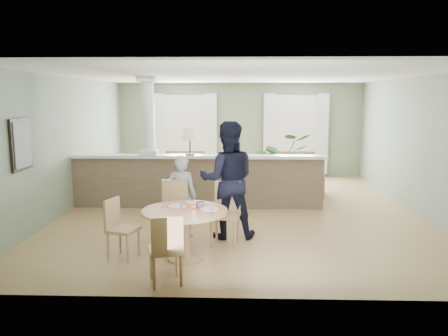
{
  "coord_description": "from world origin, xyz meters",
  "views": [
    {
      "loc": [
        -0.06,
        -8.71,
        2.27
      ],
      "look_at": [
        -0.31,
        -1.0,
        1.03
      ],
      "focal_mm": 35.0,
      "sensor_mm": 36.0,
      "label": 1
    }
  ],
  "objects_px": {
    "dining_table": "(185,220)",
    "man_person": "(228,180)",
    "sofa": "(265,177)",
    "houseplant": "(279,164)",
    "chair_near": "(166,247)",
    "chair_side": "(119,225)",
    "chair_far_boy": "(173,209)",
    "chair_far_man": "(226,210)",
    "child_person": "(182,196)"
  },
  "relations": [
    {
      "from": "houseplant",
      "to": "chair_side",
      "type": "xyz_separation_m",
      "value": [
        -2.67,
        -4.2,
        -0.27
      ]
    },
    {
      "from": "chair_far_boy",
      "to": "chair_near",
      "type": "relative_size",
      "value": 1.1
    },
    {
      "from": "houseplant",
      "to": "child_person",
      "type": "bearing_deg",
      "value": -120.73
    },
    {
      "from": "houseplant",
      "to": "chair_side",
      "type": "distance_m",
      "value": 4.98
    },
    {
      "from": "dining_table",
      "to": "man_person",
      "type": "height_order",
      "value": "man_person"
    },
    {
      "from": "houseplant",
      "to": "man_person",
      "type": "relative_size",
      "value": 0.77
    },
    {
      "from": "houseplant",
      "to": "chair_side",
      "type": "bearing_deg",
      "value": -122.5
    },
    {
      "from": "sofa",
      "to": "man_person",
      "type": "distance_m",
      "value": 3.44
    },
    {
      "from": "child_person",
      "to": "man_person",
      "type": "bearing_deg",
      "value": -170.07
    },
    {
      "from": "chair_far_boy",
      "to": "chair_near",
      "type": "height_order",
      "value": "chair_far_boy"
    },
    {
      "from": "chair_near",
      "to": "child_person",
      "type": "relative_size",
      "value": 0.66
    },
    {
      "from": "sofa",
      "to": "man_person",
      "type": "xyz_separation_m",
      "value": [
        -0.82,
        -3.29,
        0.55
      ]
    },
    {
      "from": "chair_near",
      "to": "child_person",
      "type": "distance_m",
      "value": 1.95
    },
    {
      "from": "chair_side",
      "to": "chair_far_boy",
      "type": "bearing_deg",
      "value": -27.71
    },
    {
      "from": "chair_far_man",
      "to": "chair_side",
      "type": "relative_size",
      "value": 1.13
    },
    {
      "from": "houseplant",
      "to": "dining_table",
      "type": "height_order",
      "value": "houseplant"
    },
    {
      "from": "chair_far_man",
      "to": "man_person",
      "type": "height_order",
      "value": "man_person"
    },
    {
      "from": "sofa",
      "to": "child_person",
      "type": "xyz_separation_m",
      "value": [
        -1.58,
        -3.29,
        0.28
      ]
    },
    {
      "from": "sofa",
      "to": "houseplant",
      "type": "relative_size",
      "value": 1.86
    },
    {
      "from": "chair_far_man",
      "to": "child_person",
      "type": "relative_size",
      "value": 0.71
    },
    {
      "from": "chair_near",
      "to": "chair_side",
      "type": "xyz_separation_m",
      "value": [
        -0.83,
        0.94,
        -0.02
      ]
    },
    {
      "from": "child_person",
      "to": "chair_far_man",
      "type": "bearing_deg",
      "value": 167.13
    },
    {
      "from": "sofa",
      "to": "chair_far_man",
      "type": "distance_m",
      "value": 3.7
    },
    {
      "from": "chair_far_man",
      "to": "man_person",
      "type": "relative_size",
      "value": 0.51
    },
    {
      "from": "dining_table",
      "to": "man_person",
      "type": "distance_m",
      "value": 1.26
    },
    {
      "from": "chair_near",
      "to": "chair_side",
      "type": "distance_m",
      "value": 1.25
    },
    {
      "from": "sofa",
      "to": "houseplant",
      "type": "bearing_deg",
      "value": -7.27
    },
    {
      "from": "dining_table",
      "to": "chair_side",
      "type": "relative_size",
      "value": 1.4
    },
    {
      "from": "dining_table",
      "to": "chair_far_man",
      "type": "bearing_deg",
      "value": 53.29
    },
    {
      "from": "dining_table",
      "to": "child_person",
      "type": "relative_size",
      "value": 0.88
    },
    {
      "from": "child_person",
      "to": "man_person",
      "type": "height_order",
      "value": "man_person"
    },
    {
      "from": "chair_side",
      "to": "houseplant",
      "type": "bearing_deg",
      "value": -15.47
    },
    {
      "from": "chair_far_boy",
      "to": "man_person",
      "type": "height_order",
      "value": "man_person"
    },
    {
      "from": "dining_table",
      "to": "chair_side",
      "type": "xyz_separation_m",
      "value": [
        -0.96,
        0.06,
        -0.11
      ]
    },
    {
      "from": "chair_near",
      "to": "chair_side",
      "type": "height_order",
      "value": "chair_near"
    },
    {
      "from": "dining_table",
      "to": "chair_side",
      "type": "bearing_deg",
      "value": 176.71
    },
    {
      "from": "dining_table",
      "to": "chair_near",
      "type": "bearing_deg",
      "value": -98.4
    },
    {
      "from": "houseplant",
      "to": "chair_far_boy",
      "type": "bearing_deg",
      "value": -119.64
    },
    {
      "from": "chair_side",
      "to": "child_person",
      "type": "bearing_deg",
      "value": -20.67
    },
    {
      "from": "chair_side",
      "to": "dining_table",
      "type": "bearing_deg",
      "value": -76.26
    },
    {
      "from": "sofa",
      "to": "dining_table",
      "type": "bearing_deg",
      "value": -98.55
    },
    {
      "from": "dining_table",
      "to": "chair_far_boy",
      "type": "xyz_separation_m",
      "value": [
        -0.29,
        0.73,
        -0.04
      ]
    },
    {
      "from": "sofa",
      "to": "child_person",
      "type": "relative_size",
      "value": 2.02
    },
    {
      "from": "dining_table",
      "to": "chair_far_man",
      "type": "distance_m",
      "value": 0.93
    },
    {
      "from": "chair_far_boy",
      "to": "chair_near",
      "type": "bearing_deg",
      "value": -73.83
    },
    {
      "from": "sofa",
      "to": "chair_near",
      "type": "relative_size",
      "value": 3.08
    },
    {
      "from": "child_person",
      "to": "dining_table",
      "type": "bearing_deg",
      "value": 110.16
    },
    {
      "from": "sofa",
      "to": "chair_near",
      "type": "height_order",
      "value": "chair_near"
    },
    {
      "from": "dining_table",
      "to": "chair_near",
      "type": "height_order",
      "value": "chair_near"
    },
    {
      "from": "houseplant",
      "to": "chair_far_man",
      "type": "xyz_separation_m",
      "value": [
        -1.16,
        -3.51,
        -0.2
      ]
    }
  ]
}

